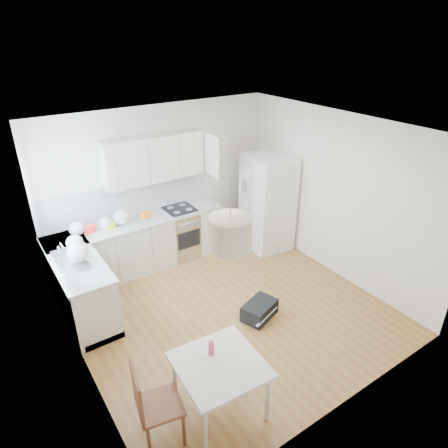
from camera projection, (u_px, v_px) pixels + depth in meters
name	position (u px, v px, depth m)	size (l,w,h in m)	color
floor	(228.00, 309.00, 6.01)	(4.20, 4.20, 0.00)	brown
ceiling	(229.00, 130.00, 4.80)	(4.20, 4.20, 0.00)	white
wall_back	(160.00, 184.00, 6.96)	(4.20, 4.20, 0.00)	white
wall_left	(70.00, 280.00, 4.36)	(4.20, 4.20, 0.00)	white
wall_right	(335.00, 196.00, 6.45)	(4.20, 4.20, 0.00)	white
window_glassblock	(41.00, 210.00, 5.03)	(0.02, 1.00, 1.00)	#BFE0F9
cabinets_back	(140.00, 245.00, 6.85)	(3.00, 0.60, 0.88)	beige
cabinets_left	(80.00, 286.00, 5.80)	(0.60, 1.80, 0.88)	beige
counter_back	(137.00, 222.00, 6.64)	(3.02, 0.64, 0.04)	#A6A8AA
counter_left	(74.00, 259.00, 5.60)	(0.64, 1.82, 0.04)	#A6A8AA
backsplash_back	(128.00, 199.00, 6.72)	(3.00, 0.01, 0.58)	silver
backsplash_left	(48.00, 245.00, 5.31)	(0.01, 1.80, 0.58)	silver
upper_cabinets	(154.00, 158.00, 6.53)	(1.70, 0.32, 0.75)	beige
range_oven	(181.00, 233.00, 7.25)	(0.50, 0.61, 0.88)	silver
sink	(75.00, 259.00, 5.55)	(0.50, 0.80, 0.16)	silver
refrigerator	(268.00, 202.00, 7.39)	(0.85, 0.88, 1.76)	white
dining_table	(220.00, 369.00, 4.18)	(0.93, 0.93, 0.69)	beige
dining_chair	(160.00, 404.00, 3.94)	(0.42, 0.42, 0.99)	#532D19
drink_bottle	(211.00, 346.00, 4.22)	(0.06, 0.06, 0.21)	#D43A61
gym_bag	(259.00, 310.00, 5.81)	(0.52, 0.34, 0.24)	black
pendant_lamp	(230.00, 233.00, 3.56)	(0.39, 0.39, 0.31)	beige
grocery_bag_a	(77.00, 229.00, 6.13)	(0.24, 0.21, 0.22)	white
grocery_bag_b	(106.00, 223.00, 6.32)	(0.22, 0.19, 0.20)	white
grocery_bag_c	(122.00, 217.00, 6.46)	(0.27, 0.23, 0.24)	white
grocery_bag_d	(75.00, 242.00, 5.75)	(0.24, 0.20, 0.22)	white
grocery_bag_e	(78.00, 253.00, 5.43)	(0.30, 0.25, 0.27)	white
snack_orange	(146.00, 215.00, 6.71)	(0.15, 0.09, 0.10)	orange
snack_yellow	(110.00, 226.00, 6.34)	(0.14, 0.09, 0.10)	yellow
snack_red	(89.00, 229.00, 6.21)	(0.18, 0.11, 0.12)	red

